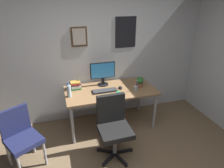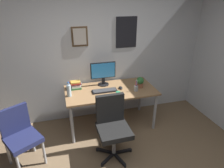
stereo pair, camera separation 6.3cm
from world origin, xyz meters
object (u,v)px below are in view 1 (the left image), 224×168
(side_chair, at_px, (21,135))
(keyboard, at_px, (105,91))
(computer_mouse, at_px, (120,88))
(book_stack_left, at_px, (75,85))
(potted_plant, at_px, (140,82))
(office_chair, at_px, (113,124))
(pen_cup, at_px, (136,88))
(monitor, at_px, (103,73))
(water_bottle, at_px, (69,91))
(coffee_mug_near, at_px, (118,94))

(side_chair, xyz_separation_m, keyboard, (1.33, 0.51, 0.25))
(side_chair, height_order, computer_mouse, side_chair)
(side_chair, relative_size, book_stack_left, 3.91)
(keyboard, distance_m, potted_plant, 0.66)
(office_chair, height_order, keyboard, office_chair)
(pen_cup, bearing_deg, computer_mouse, 146.14)
(side_chair, height_order, monitor, monitor)
(monitor, bearing_deg, water_bottle, -154.92)
(computer_mouse, bearing_deg, monitor, 135.35)
(coffee_mug_near, relative_size, pen_cup, 0.55)
(computer_mouse, relative_size, coffee_mug_near, 1.00)
(side_chair, bearing_deg, monitor, 30.03)
(side_chair, distance_m, coffee_mug_near, 1.54)
(water_bottle, xyz_separation_m, pen_cup, (1.13, -0.11, -0.05))
(computer_mouse, height_order, book_stack_left, book_stack_left)
(side_chair, bearing_deg, book_stack_left, 41.91)
(potted_plant, bearing_deg, pen_cup, -134.98)
(office_chair, relative_size, computer_mouse, 8.64)
(monitor, xyz_separation_m, keyboard, (-0.04, -0.28, -0.23))
(water_bottle, xyz_separation_m, book_stack_left, (0.13, 0.28, -0.04))
(keyboard, relative_size, potted_plant, 2.21)
(potted_plant, bearing_deg, monitor, 154.85)
(water_bottle, bearing_deg, office_chair, -49.45)
(water_bottle, height_order, coffee_mug_near, water_bottle)
(office_chair, distance_m, water_bottle, 0.91)
(office_chair, bearing_deg, computer_mouse, 63.56)
(book_stack_left, bearing_deg, keyboard, -28.93)
(side_chair, height_order, water_bottle, water_bottle)
(side_chair, relative_size, monitor, 1.90)
(keyboard, height_order, water_bottle, water_bottle)
(pen_cup, bearing_deg, potted_plant, 45.02)
(coffee_mug_near, bearing_deg, monitor, 102.43)
(computer_mouse, xyz_separation_m, potted_plant, (0.35, -0.03, 0.09))
(monitor, distance_m, computer_mouse, 0.42)
(side_chair, distance_m, computer_mouse, 1.74)
(side_chair, height_order, potted_plant, potted_plant)
(potted_plant, bearing_deg, side_chair, -165.64)
(coffee_mug_near, bearing_deg, pen_cup, 20.74)
(water_bottle, bearing_deg, book_stack_left, 65.06)
(office_chair, xyz_separation_m, book_stack_left, (-0.42, 0.93, 0.27))
(monitor, height_order, coffee_mug_near, monitor)
(keyboard, relative_size, water_bottle, 1.70)
(keyboard, xyz_separation_m, computer_mouse, (0.30, 0.03, 0.01))
(coffee_mug_near, bearing_deg, water_bottle, 162.14)
(pen_cup, bearing_deg, side_chair, -168.29)
(pen_cup, height_order, book_stack_left, pen_cup)
(side_chair, xyz_separation_m, book_stack_left, (0.86, 0.77, 0.30))
(side_chair, bearing_deg, pen_cup, 11.71)
(keyboard, bearing_deg, book_stack_left, 151.07)
(water_bottle, relative_size, book_stack_left, 1.13)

